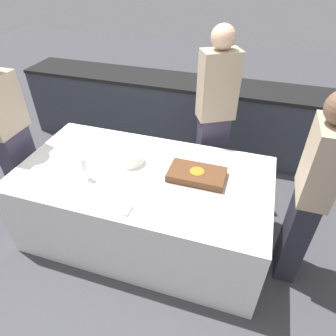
% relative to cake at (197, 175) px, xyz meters
% --- Properties ---
extents(ground_plane, '(14.00, 14.00, 0.00)m').
position_rel_cake_xyz_m(ground_plane, '(-0.44, -0.07, -0.77)').
color(ground_plane, '#424247').
extents(back_counter, '(4.40, 0.58, 0.92)m').
position_rel_cake_xyz_m(back_counter, '(-0.44, 1.57, -0.31)').
color(back_counter, '#333842').
rests_on(back_counter, ground_plane).
extents(dining_table, '(2.11, 1.12, 0.74)m').
position_rel_cake_xyz_m(dining_table, '(-0.44, -0.07, -0.40)').
color(dining_table, white).
rests_on(dining_table, ground_plane).
extents(cake, '(0.49, 0.30, 0.07)m').
position_rel_cake_xyz_m(cake, '(0.00, 0.00, 0.00)').
color(cake, '#B7B2AD').
rests_on(cake, dining_table).
extents(plate_stack, '(0.22, 0.22, 0.09)m').
position_rel_cake_xyz_m(plate_stack, '(-0.59, 0.04, 0.01)').
color(plate_stack, white).
rests_on(plate_stack, dining_table).
extents(wine_glass, '(0.07, 0.07, 0.20)m').
position_rel_cake_xyz_m(wine_glass, '(-0.84, -0.28, 0.10)').
color(wine_glass, white).
rests_on(wine_glass, dining_table).
extents(side_plate_near_cake, '(0.20, 0.20, 0.00)m').
position_rel_cake_xyz_m(side_plate_near_cake, '(0.01, 0.31, -0.03)').
color(side_plate_near_cake, white).
rests_on(side_plate_near_cake, dining_table).
extents(utensil_pile, '(0.13, 0.10, 0.02)m').
position_rel_cake_xyz_m(utensil_pile, '(-0.43, -0.52, -0.02)').
color(utensil_pile, white).
rests_on(utensil_pile, dining_table).
extents(person_cutting_cake, '(0.39, 0.34, 1.76)m').
position_rel_cake_xyz_m(person_cutting_cake, '(0.00, 0.71, 0.15)').
color(person_cutting_cake, '#383347').
rests_on(person_cutting_cake, ground_plane).
extents(person_seated_left, '(0.23, 0.37, 1.65)m').
position_rel_cake_xyz_m(person_seated_left, '(-1.72, -0.07, 0.10)').
color(person_seated_left, '#383347').
rests_on(person_seated_left, ground_plane).
extents(person_seated_right, '(0.21, 0.36, 1.62)m').
position_rel_cake_xyz_m(person_seated_right, '(0.83, -0.07, 0.08)').
color(person_seated_right, '#282833').
rests_on(person_seated_right, ground_plane).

